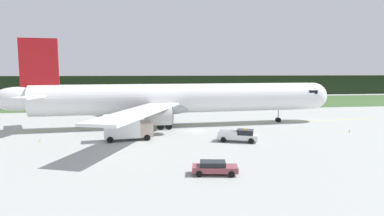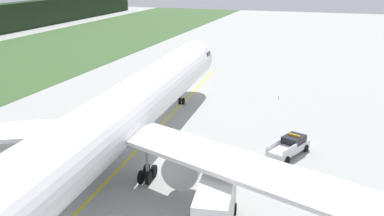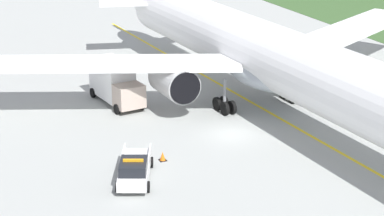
{
  "view_description": "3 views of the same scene",
  "coord_description": "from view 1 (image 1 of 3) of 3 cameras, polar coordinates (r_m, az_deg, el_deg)",
  "views": [
    {
      "loc": [
        -8.55,
        -54.27,
        10.06
      ],
      "look_at": [
        0.7,
        5.92,
        3.18
      ],
      "focal_mm": 30.6,
      "sensor_mm": 36.0,
      "label": 1
    },
    {
      "loc": [
        -37.73,
        -13.65,
        18.35
      ],
      "look_at": [
        1.77,
        -0.41,
        5.06
      ],
      "focal_mm": 41.44,
      "sensor_mm": 36.0,
      "label": 2
    },
    {
      "loc": [
        44.85,
        -22.19,
        20.07
      ],
      "look_at": [
        -1.02,
        -3.02,
        2.27
      ],
      "focal_mm": 62.95,
      "sensor_mm": 36.0,
      "label": 3
    }
  ],
  "objects": [
    {
      "name": "taxiway_edge_light_east",
      "position": [
        59.66,
        25.74,
        -3.69
      ],
      "size": [
        0.12,
        0.12,
        0.42
      ],
      "color": "yellow",
      "rests_on": "ground"
    },
    {
      "name": "ops_pickup_truck",
      "position": [
        47.42,
        8.27,
        -4.75
      ],
      "size": [
        6.04,
        4.01,
        1.94
      ],
      "color": "white",
      "rests_on": "ground"
    },
    {
      "name": "grass_verge",
      "position": [
        104.91,
        -4.02,
        0.94
      ],
      "size": [
        320.0,
        40.17,
        0.04
      ],
      "primitive_type": "cube",
      "color": "#37582C",
      "rests_on": "ground"
    },
    {
      "name": "taxiway_centerline_main",
      "position": [
        60.83,
        -1.92,
        -3.07
      ],
      "size": [
        82.45,
        5.78,
        0.01
      ],
      "primitive_type": "cube",
      "rotation": [
        0.0,
        0.0,
        0.07
      ],
      "color": "yellow",
      "rests_on": "ground"
    },
    {
      "name": "catering_truck",
      "position": [
        48.63,
        -11.37,
        -3.27
      ],
      "size": [
        7.22,
        3.52,
        3.92
      ],
      "color": "#B9A597",
      "rests_on": "ground"
    },
    {
      "name": "staff_car",
      "position": [
        32.55,
        3.91,
        -10.28
      ],
      "size": [
        4.67,
        2.61,
        1.3
      ],
      "color": "brown",
      "rests_on": "ground"
    },
    {
      "name": "apron_cone",
      "position": [
        49.65,
        4.62,
        -4.88
      ],
      "size": [
        0.54,
        0.54,
        0.68
      ],
      "color": "black",
      "rests_on": "ground"
    },
    {
      "name": "taxiway_edge_light_west",
      "position": [
        51.38,
        -24.97,
        -5.19
      ],
      "size": [
        0.12,
        0.12,
        0.43
      ],
      "color": "yellow",
      "rests_on": "ground"
    },
    {
      "name": "airliner",
      "position": [
        60.09,
        -2.57,
        1.57
      ],
      "size": [
        61.68,
        50.42,
        15.49
      ],
      "color": "white",
      "rests_on": "ground"
    },
    {
      "name": "distant_tree_line",
      "position": [
        134.39,
        -5.09,
        3.88
      ],
      "size": [
        288.0,
        4.78,
        8.18
      ],
      "primitive_type": "cube",
      "color": "black",
      "rests_on": "ground"
    },
    {
      "name": "ground",
      "position": [
        55.85,
        0.22,
        -3.93
      ],
      "size": [
        320.0,
        320.0,
        0.0
      ],
      "primitive_type": "plane",
      "color": "#9FA39F"
    }
  ]
}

